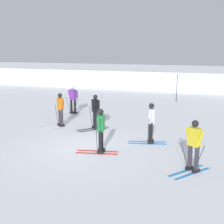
{
  "coord_description": "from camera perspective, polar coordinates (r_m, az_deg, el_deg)",
  "views": [
    {
      "loc": [
        4.77,
        -10.62,
        3.94
      ],
      "look_at": [
        0.15,
        2.89,
        0.9
      ],
      "focal_mm": 48.65,
      "sensor_mm": 36.0,
      "label": 1
    }
  ],
  "objects": [
    {
      "name": "ground_plane",
      "position": [
        12.29,
        -5.06,
        -6.73
      ],
      "size": [
        120.0,
        120.0,
        0.0
      ],
      "primitive_type": "plane",
      "color": "white"
    },
    {
      "name": "far_snow_ridge",
      "position": [
        32.62,
        10.45,
        6.43
      ],
      "size": [
        80.0,
        9.3,
        1.74
      ],
      "primitive_type": "cube",
      "color": "white",
      "rests_on": "ground"
    },
    {
      "name": "skier_green",
      "position": [
        11.44,
        -2.15,
        -3.33
      ],
      "size": [
        1.64,
        0.99,
        1.71
      ],
      "color": "red",
      "rests_on": "ground"
    },
    {
      "name": "skier_orange",
      "position": [
        15.52,
        -9.7,
        0.61
      ],
      "size": [
        1.33,
        1.45,
        1.71
      ],
      "color": "silver",
      "rests_on": "ground"
    },
    {
      "name": "skier_purple",
      "position": [
        18.42,
        -7.31,
        2.6
      ],
      "size": [
        0.98,
        1.64,
        1.71
      ],
      "color": "silver",
      "rests_on": "ground"
    },
    {
      "name": "skier_white",
      "position": [
        12.69,
        7.32,
        -1.86
      ],
      "size": [
        1.64,
        0.98,
        1.71
      ],
      "color": "#237AC6",
      "rests_on": "ground"
    },
    {
      "name": "skier_black",
      "position": [
        14.83,
        -3.04,
        0.39
      ],
      "size": [
        1.35,
        1.44,
        1.71
      ],
      "color": "black",
      "rests_on": "ground"
    },
    {
      "name": "skier_yellow",
      "position": [
        10.06,
        15.12,
        -5.91
      ],
      "size": [
        1.24,
        1.51,
        1.71
      ],
      "color": "#237AC6",
      "rests_on": "ground"
    },
    {
      "name": "trail_marker_pole",
      "position": [
        22.93,
        12.09,
        4.44
      ],
      "size": [
        0.04,
        0.04,
        2.04
      ],
      "primitive_type": "cylinder",
      "color": "black",
      "rests_on": "ground"
    }
  ]
}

